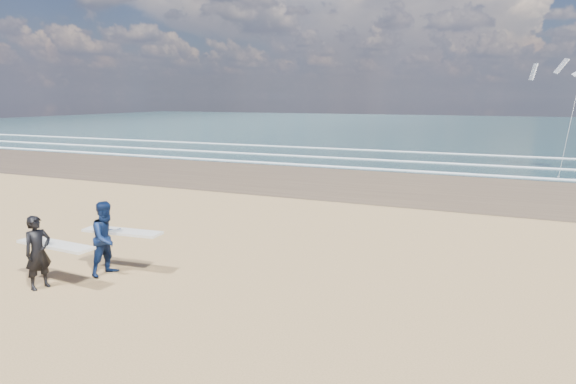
% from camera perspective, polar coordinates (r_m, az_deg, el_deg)
% --- Properties ---
extents(surfer_near, '(2.23, 1.04, 1.81)m').
position_cam_1_polar(surfer_near, '(13.85, -25.82, -5.95)').
color(surfer_near, black).
rests_on(surfer_near, ground).
extents(surfer_far, '(2.24, 1.24, 1.95)m').
position_cam_1_polar(surfer_far, '(14.22, -19.36, -4.81)').
color(surfer_far, '#0B1B42').
rests_on(surfer_far, ground).
extents(kite_1, '(5.31, 4.68, 7.21)m').
position_cam_1_polar(kite_1, '(35.53, 29.15, 8.14)').
color(kite_1, slate).
rests_on(kite_1, ground).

